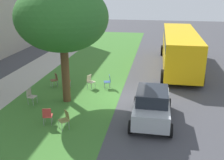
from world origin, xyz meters
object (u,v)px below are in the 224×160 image
Objects in this scene: chair_3 at (31,95)px; parked_car at (152,105)px; school_bus at (180,46)px; chair_5 at (66,81)px; street_tree at (62,18)px; chair_6 at (55,79)px; chair_1 at (108,81)px; chair_0 at (47,115)px; chair_2 at (65,118)px; chair_4 at (90,81)px.

chair_3 is 0.24× the size of parked_car.
chair_3 is at bearing 135.72° from school_bus.
chair_3 is 2.89m from chair_5.
chair_5 is at bearing 19.80° from street_tree.
street_tree is 7.35× the size of chair_6.
chair_1 is at bearing -85.79° from chair_6.
parked_car reaches higher than chair_3.
chair_0 is 0.95m from chair_2.
chair_4 is 0.24× the size of parked_car.
chair_2 is 4.14m from parked_car.
street_tree is 4.61m from chair_5.
chair_3 is 1.00× the size of chair_6.
street_tree reaches higher than parked_car.
chair_2 is (-3.03, -0.98, -4.14)m from street_tree.
street_tree is 7.35× the size of chair_1.
chair_2 is at bearing 111.01° from parked_car.
school_bus is (9.49, -1.83, 0.92)m from parked_car.
chair_5 is (2.66, -1.12, 0.00)m from chair_3.
chair_4 is at bearing 47.13° from parked_car.
chair_5 is (1.90, 0.69, -4.14)m from street_tree.
chair_3 is at bearing 129.57° from chair_1.
school_bus is at bearing -44.28° from chair_3.
street_tree is 5.15m from chair_1.
school_bus is at bearing -31.50° from chair_0.
chair_0 is 0.24× the size of parked_car.
chair_4 is 2.36m from chair_6.
chair_6 is at bearing 125.41° from school_bus.
street_tree reaches higher than chair_2.
chair_5 is 0.24× the size of parked_car.
chair_3 is at bearing 138.10° from chair_4.
chair_4 is at bearing -79.91° from chair_5.
chair_4 is 1.00× the size of chair_5.
chair_0 and chair_2 have the same top height.
chair_2 is at bearing -161.33° from chair_5.
street_tree is 5.23m from chair_2.
chair_5 is at bearing -102.77° from chair_6.
school_bus is at bearing -40.03° from street_tree.
chair_3 and chair_5 have the same top height.
chair_1 is at bearing 139.84° from school_bus.
chair_4 is 0.08× the size of school_bus.
chair_5 is (4.94, 1.67, 0.00)m from chair_2.
street_tree is at bearing -67.33° from chair_3.
street_tree is 4.89m from chair_6.
parked_car reaches higher than chair_0.
chair_1 is at bearing -10.26° from chair_2.
chair_3 is at bearing 50.77° from chair_2.
street_tree is at bearing 17.95° from chair_2.
chair_3 is 1.00× the size of chair_5.
chair_6 is (-0.07, 2.36, 0.00)m from chair_4.
chair_2 is at bearing -100.99° from chair_0.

